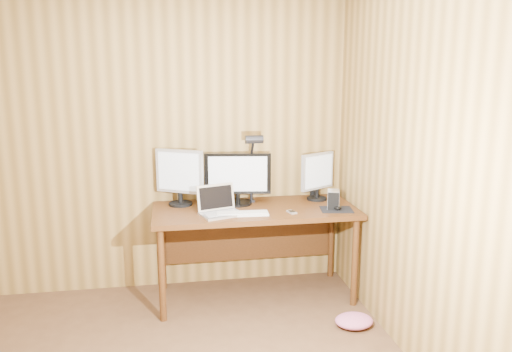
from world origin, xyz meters
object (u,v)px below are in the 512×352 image
object	(u,v)px
phone	(292,212)
desk_lamp	(253,158)
laptop	(219,207)
speaker	(313,189)
monitor_center	(238,178)
monitor_right	(317,175)
hard_drive	(333,200)
desk	(253,220)
monitor_left	(180,175)
keyboard	(242,214)
mouse	(337,207)

from	to	relation	value
phone	desk_lamp	distance (m)	0.54
laptop	speaker	xyz separation A→B (m)	(0.85, 0.40, 0.01)
monitor_center	speaker	distance (m)	0.70
speaker	monitor_right	bearing A→B (deg)	-88.53
hard_drive	desk	bearing A→B (deg)	-179.38
hard_drive	monitor_right	bearing A→B (deg)	117.32
monitor_left	keyboard	xyz separation A→B (m)	(0.45, -0.37, -0.24)
keyboard	desk	bearing A→B (deg)	65.12
hard_drive	keyboard	bearing A→B (deg)	-157.64
speaker	desk	bearing A→B (deg)	-158.99
desk	monitor_right	xyz separation A→B (m)	(0.56, 0.10, 0.33)
laptop	hard_drive	xyz separation A→B (m)	(0.90, -0.01, 0.02)
monitor_left	phone	distance (m)	0.95
monitor_right	mouse	bearing A→B (deg)	-109.76
monitor_center	speaker	size ratio (longest dim) A/B	4.27
hard_drive	phone	size ratio (longest dim) A/B	1.51
monitor_center	monitor_right	size ratio (longest dim) A/B	1.34
desk	monitor_left	distance (m)	0.70
desk	laptop	size ratio (longest dim) A/B	4.47
speaker	keyboard	bearing A→B (deg)	-146.25
monitor_left	phone	bearing A→B (deg)	4.27
monitor_right	keyboard	size ratio (longest dim) A/B	0.98
monitor_center	keyboard	size ratio (longest dim) A/B	1.31
keyboard	desk_lamp	bearing A→B (deg)	68.68
monitor_right	speaker	xyz separation A→B (m)	(-0.00, 0.12, -0.15)
monitor_center	speaker	xyz separation A→B (m)	(0.67, 0.14, -0.15)
monitor_left	desk_lamp	distance (m)	0.60
desk	monitor_left	size ratio (longest dim) A/B	3.52
monitor_right	keyboard	distance (m)	0.80
desk	phone	distance (m)	0.38
monitor_left	mouse	xyz separation A→B (m)	(1.20, -0.36, -0.22)
laptop	phone	xyz separation A→B (m)	(0.55, -0.07, -0.05)
speaker	mouse	bearing A→B (deg)	-81.91
laptop	desk_lamp	size ratio (longest dim) A/B	0.59
laptop	hard_drive	world-z (taller)	laptop
speaker	desk_lamp	distance (m)	0.66
monitor_left	laptop	distance (m)	0.46
monitor_right	hard_drive	distance (m)	0.33
speaker	desk_lamp	xyz separation A→B (m)	(-0.55, -0.16, 0.32)
keyboard	monitor_left	bearing A→B (deg)	143.83
mouse	desk	bearing A→B (deg)	154.94
monitor_left	laptop	size ratio (longest dim) A/B	1.27
desk	monitor_left	bearing A→B (deg)	168.13
monitor_center	laptop	bearing A→B (deg)	-116.12
desk_lamp	monitor_right	bearing A→B (deg)	-11.45
phone	speaker	distance (m)	0.56
speaker	desk_lamp	world-z (taller)	desk_lamp
monitor_left	laptop	world-z (taller)	monitor_left
desk	hard_drive	distance (m)	0.67
desk	monitor_right	size ratio (longest dim) A/B	4.02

